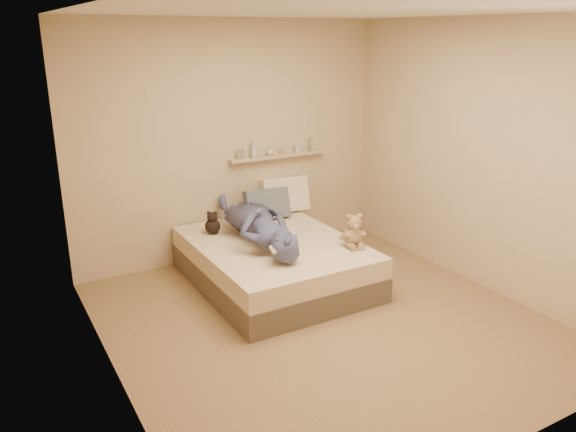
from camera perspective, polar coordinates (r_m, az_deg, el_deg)
room at (r=4.61m, az=4.04°, el=3.74°), size 3.80×3.80×3.80m
bed at (r=5.71m, az=-1.40°, el=-4.75°), size 1.50×1.90×0.45m
game_console at (r=5.00m, az=-0.87°, el=-3.24°), size 0.20×0.12×0.07m
teddy_bear at (r=5.50m, az=6.68°, el=-1.70°), size 0.26×0.28×0.34m
dark_plush at (r=5.86m, az=-7.68°, el=-0.80°), size 0.16×0.16×0.25m
pillow_cream at (r=6.52m, az=-0.34°, el=2.17°), size 0.57×0.31×0.43m
pillow_grey at (r=6.27m, az=-2.17°, el=1.22°), size 0.52×0.27×0.37m
person at (r=5.60m, az=-3.07°, el=-0.72°), size 0.72×1.60×0.37m
wall_shelf at (r=6.46m, az=-1.03°, el=6.13°), size 1.20×0.12×0.03m
shelf_bottles at (r=6.38m, az=-2.14°, el=6.74°), size 0.96×0.11×0.20m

